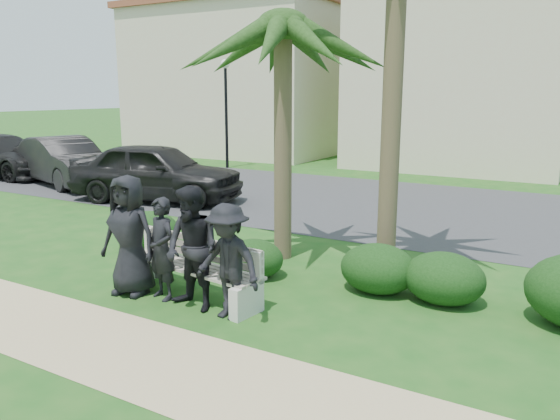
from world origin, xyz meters
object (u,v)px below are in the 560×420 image
(street_lamp, at_px, (226,94))
(car_c, at_px, (3,156))
(car_b, at_px, (65,161))
(park_bench, at_px, (190,272))
(car_a, at_px, (156,172))
(man_d, at_px, (228,262))
(palm_left, at_px, (283,28))
(man_c, at_px, (193,249))
(man_b, at_px, (162,249))
(man_a, at_px, (129,235))

(street_lamp, distance_m, car_c, 8.58)
(street_lamp, relative_size, car_b, 0.90)
(park_bench, height_order, car_a, car_a)
(man_d, relative_size, palm_left, 0.31)
(car_a, distance_m, car_c, 8.13)
(park_bench, relative_size, man_d, 1.58)
(man_c, relative_size, car_b, 0.37)
(car_c, bearing_deg, man_b, -116.73)
(park_bench, height_order, man_d, man_d)
(palm_left, distance_m, car_a, 7.23)
(man_d, relative_size, car_c, 0.31)
(man_d, xyz_separation_m, car_a, (-6.52, 5.70, 0.03))
(man_a, xyz_separation_m, car_c, (-12.80, 6.39, -0.16))
(man_b, height_order, car_b, car_b)
(man_d, bearing_deg, car_a, 143.67)
(man_b, xyz_separation_m, car_c, (-13.36, 6.32, -0.01))
(street_lamp, xyz_separation_m, man_c, (8.26, -12.37, -2.06))
(man_b, xyz_separation_m, man_c, (0.65, -0.08, 0.12))
(park_bench, distance_m, man_a, 1.07)
(palm_left, relative_size, car_a, 1.04)
(palm_left, relative_size, car_b, 1.06)
(man_c, height_order, man_d, man_c)
(park_bench, relative_size, car_b, 0.53)
(palm_left, xyz_separation_m, car_a, (-5.76, 2.91, -3.26))
(car_b, bearing_deg, man_b, -106.29)
(man_d, height_order, car_c, man_d)
(park_bench, xyz_separation_m, man_a, (-0.86, -0.34, 0.53))
(man_c, bearing_deg, car_c, 164.70)
(man_a, height_order, palm_left, palm_left)
(man_b, relative_size, palm_left, 0.30)
(man_c, bearing_deg, street_lamp, 132.97)
(car_a, height_order, car_c, car_a)
(man_d, xyz_separation_m, car_c, (-14.62, 6.42, -0.04))
(man_a, height_order, car_b, man_a)
(man_a, bearing_deg, street_lamp, 111.46)
(man_a, relative_size, palm_left, 0.36)
(street_lamp, height_order, man_b, street_lamp)
(man_d, bearing_deg, man_a, -175.86)
(man_a, relative_size, car_c, 0.35)
(car_b, bearing_deg, car_a, -81.56)
(palm_left, height_order, car_a, palm_left)
(park_bench, xyz_separation_m, man_d, (0.96, -0.37, 0.41))
(park_bench, height_order, man_b, man_b)
(man_a, distance_m, car_b, 11.21)
(street_lamp, relative_size, man_a, 2.35)
(man_b, bearing_deg, man_c, 8.42)
(street_lamp, xyz_separation_m, man_a, (7.05, -12.37, -2.03))
(street_lamp, xyz_separation_m, palm_left, (8.11, -9.60, 1.14))
(man_a, bearing_deg, car_c, 145.24)
(man_c, bearing_deg, man_a, -171.12)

